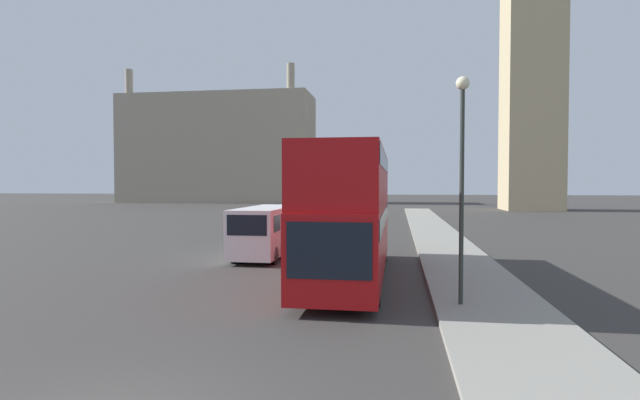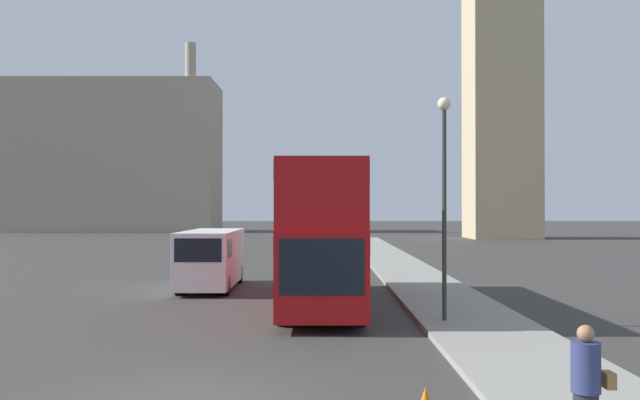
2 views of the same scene
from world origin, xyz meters
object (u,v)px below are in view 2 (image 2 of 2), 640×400
object	(u,v)px
pedestrian	(585,390)
red_double_decker_bus	(320,229)
white_van	(210,258)
street_lamp	(443,175)

from	to	relation	value
pedestrian	red_double_decker_bus	bearing A→B (deg)	102.62
red_double_decker_bus	white_van	bearing A→B (deg)	133.39
pedestrian	street_lamp	distance (m)	11.04
white_van	street_lamp	size ratio (longest dim) A/B	1.02
pedestrian	street_lamp	world-z (taller)	street_lamp
red_double_decker_bus	street_lamp	bearing A→B (deg)	-50.02
red_double_decker_bus	pedestrian	bearing A→B (deg)	-77.38
red_double_decker_bus	street_lamp	distance (m)	5.46
white_van	red_double_decker_bus	bearing A→B (deg)	-46.61
street_lamp	red_double_decker_bus	bearing A→B (deg)	129.98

